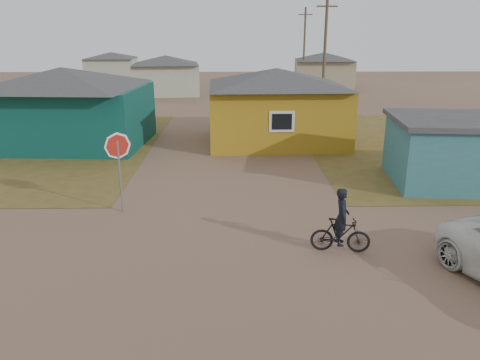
% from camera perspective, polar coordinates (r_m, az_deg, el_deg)
% --- Properties ---
extents(ground, '(120.00, 120.00, 0.00)m').
position_cam_1_polar(ground, '(12.28, -1.51, -10.09)').
color(ground, brown).
extents(house_teal, '(8.93, 7.08, 4.00)m').
position_cam_1_polar(house_teal, '(26.11, -20.55, 8.50)').
color(house_teal, '#0B3D37').
rests_on(house_teal, ground).
extents(house_yellow, '(7.72, 6.76, 3.90)m').
position_cam_1_polar(house_yellow, '(25.26, 4.43, 9.16)').
color(house_yellow, '#A37B19').
rests_on(house_yellow, ground).
extents(shed_turquoise, '(6.71, 4.93, 2.60)m').
position_cam_1_polar(shed_turquoise, '(20.23, 26.66, 3.19)').
color(shed_turquoise, '#37727A').
rests_on(shed_turquoise, ground).
extents(house_pale_west, '(7.04, 6.15, 3.60)m').
position_cam_1_polar(house_pale_west, '(45.45, -9.00, 12.59)').
color(house_pale_west, '#A8B198').
rests_on(house_pale_west, ground).
extents(house_beige_east, '(6.95, 6.05, 3.60)m').
position_cam_1_polar(house_beige_east, '(51.96, 10.19, 13.15)').
color(house_beige_east, gray).
rests_on(house_beige_east, ground).
extents(house_pale_north, '(6.28, 5.81, 3.40)m').
position_cam_1_polar(house_pale_north, '(58.73, -15.37, 13.20)').
color(house_pale_north, '#A8B198').
rests_on(house_pale_north, ground).
extents(utility_pole_near, '(1.40, 0.20, 8.00)m').
position_cam_1_polar(utility_pole_near, '(33.52, 10.26, 14.70)').
color(utility_pole_near, brown).
rests_on(utility_pole_near, ground).
extents(utility_pole_far, '(1.40, 0.20, 8.00)m').
position_cam_1_polar(utility_pole_far, '(49.45, 7.83, 15.69)').
color(utility_pole_far, brown).
rests_on(utility_pole_far, ground).
extents(stop_sign, '(0.87, 0.19, 2.68)m').
position_cam_1_polar(stop_sign, '(15.50, -14.62, 3.02)').
color(stop_sign, gray).
rests_on(stop_sign, ground).
extents(cyclist, '(1.65, 0.67, 1.81)m').
position_cam_1_polar(cyclist, '(12.90, 12.20, -5.85)').
color(cyclist, black).
rests_on(cyclist, ground).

